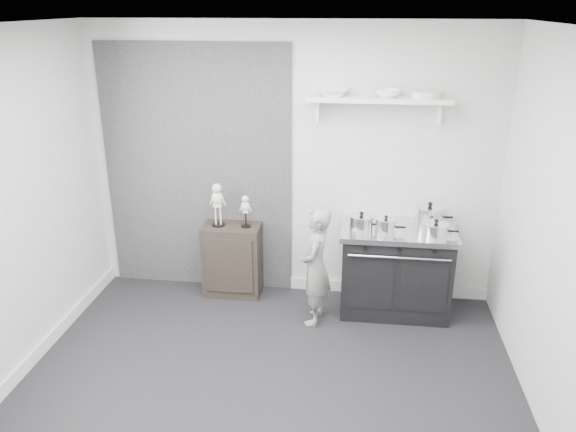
# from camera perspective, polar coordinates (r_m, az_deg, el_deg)

# --- Properties ---
(ground) EXTENTS (4.00, 4.00, 0.00)m
(ground) POSITION_cam_1_polar(r_m,az_deg,el_deg) (4.53, -2.51, -17.92)
(ground) COLOR black
(ground) RESTS_ON ground
(room_shell) EXTENTS (4.02, 3.62, 2.71)m
(room_shell) POSITION_cam_1_polar(r_m,az_deg,el_deg) (3.88, -3.81, 2.88)
(room_shell) COLOR #BBBBB8
(room_shell) RESTS_ON ground
(wall_shelf) EXTENTS (1.30, 0.26, 0.24)m
(wall_shelf) POSITION_cam_1_polar(r_m,az_deg,el_deg) (5.22, 9.17, 11.51)
(wall_shelf) COLOR silver
(wall_shelf) RESTS_ON room_shell
(stove) EXTENTS (1.07, 0.67, 0.86)m
(stove) POSITION_cam_1_polar(r_m,az_deg,el_deg) (5.52, 10.83, -5.33)
(stove) COLOR black
(stove) RESTS_ON ground
(side_cabinet) EXTENTS (0.57, 0.34, 0.75)m
(side_cabinet) POSITION_cam_1_polar(r_m,az_deg,el_deg) (5.78, -5.65, -4.45)
(side_cabinet) COLOR black
(side_cabinet) RESTS_ON ground
(child) EXTENTS (0.32, 0.44, 1.13)m
(child) POSITION_cam_1_polar(r_m,az_deg,el_deg) (5.18, 2.84, -5.15)
(child) COLOR gray
(child) RESTS_ON ground
(pot_front_left) EXTENTS (0.31, 0.23, 0.19)m
(pot_front_left) POSITION_cam_1_polar(r_m,az_deg,el_deg) (5.21, 7.45, -0.70)
(pot_front_left) COLOR silver
(pot_front_left) RESTS_ON stove
(pot_back_right) EXTENTS (0.35, 0.27, 0.23)m
(pot_back_right) POSITION_cam_1_polar(r_m,az_deg,el_deg) (5.46, 14.15, 0.04)
(pot_back_right) COLOR silver
(pot_back_right) RESTS_ON stove
(pot_front_right) EXTENTS (0.32, 0.23, 0.17)m
(pot_front_right) POSITION_cam_1_polar(r_m,az_deg,el_deg) (5.22, 14.78, -1.34)
(pot_front_right) COLOR silver
(pot_front_right) RESTS_ON stove
(pot_front_center) EXTENTS (0.28, 0.19, 0.17)m
(pot_front_center) POSITION_cam_1_polar(r_m,az_deg,el_deg) (5.19, 9.90, -0.98)
(pot_front_center) COLOR silver
(pot_front_center) RESTS_ON stove
(skeleton_full) EXTENTS (0.14, 0.09, 0.51)m
(skeleton_full) POSITION_cam_1_polar(r_m,az_deg,el_deg) (5.57, -7.18, 1.48)
(skeleton_full) COLOR beige
(skeleton_full) RESTS_ON side_cabinet
(skeleton_torso) EXTENTS (0.10, 0.07, 0.37)m
(skeleton_torso) POSITION_cam_1_polar(r_m,az_deg,el_deg) (5.53, -4.34, 0.71)
(skeleton_torso) COLOR beige
(skeleton_torso) RESTS_ON side_cabinet
(bowl_large) EXTENTS (0.28, 0.28, 0.07)m
(bowl_large) POSITION_cam_1_polar(r_m,az_deg,el_deg) (5.20, 4.64, 12.42)
(bowl_large) COLOR white
(bowl_large) RESTS_ON wall_shelf
(bowl_small) EXTENTS (0.23, 0.23, 0.07)m
(bowl_small) POSITION_cam_1_polar(r_m,az_deg,el_deg) (5.20, 10.07, 12.18)
(bowl_small) COLOR white
(bowl_small) RESTS_ON wall_shelf
(plate_stack) EXTENTS (0.27, 0.27, 0.06)m
(plate_stack) POSITION_cam_1_polar(r_m,az_deg,el_deg) (5.23, 13.82, 11.89)
(plate_stack) COLOR silver
(plate_stack) RESTS_ON wall_shelf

